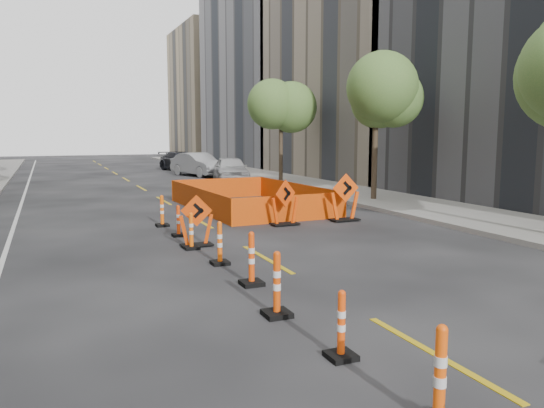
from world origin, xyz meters
name	(u,v)px	position (x,y,z in m)	size (l,w,h in m)	color
ground_plane	(356,310)	(0.00, 0.00, 0.00)	(140.00, 140.00, 0.00)	black
sidewalk_right	(385,200)	(9.00, 12.00, 0.07)	(4.00, 90.00, 0.15)	gray
bld_right_c	(384,74)	(17.00, 23.80, 7.00)	(12.00, 16.00, 14.00)	gray
bld_right_d	(286,60)	(17.00, 40.20, 10.00)	(12.00, 18.00, 20.00)	gray
bld_right_e	(226,94)	(17.00, 58.60, 8.00)	(12.00, 14.00, 16.00)	tan
tree_r_b	(376,97)	(8.40, 12.00, 4.53)	(2.80, 2.80, 5.95)	#382B1E
tree_r_c	(281,107)	(8.40, 22.00, 4.53)	(2.80, 2.80, 5.95)	#382B1E
channelizer_1	(440,377)	(-1.19, -3.45, 0.55)	(0.43, 0.43, 1.10)	#F3500A
channelizer_2	(341,324)	(-1.24, -1.61, 0.47)	(0.37, 0.37, 0.95)	#EE430A
channelizer_3	(277,284)	(-1.37, 0.24, 0.55)	(0.43, 0.43, 1.10)	#D94109
channelizer_4	(252,258)	(-1.11, 2.08, 0.54)	(0.43, 0.43, 1.08)	#EC4109
channelizer_5	(220,243)	(-1.18, 3.93, 0.50)	(0.40, 0.40, 1.00)	#F5560A
channelizer_6	(191,231)	(-1.37, 5.77, 0.48)	(0.38, 0.38, 0.97)	#FF600A
channelizer_7	(178,221)	(-1.28, 7.62, 0.46)	(0.36, 0.36, 0.92)	#EB3C09
channelizer_8	(162,211)	(-1.38, 9.46, 0.51)	(0.40, 0.40, 1.02)	#FB5D0A
chevron_sign_left	(196,221)	(-1.16, 6.04, 0.69)	(0.92, 0.55, 1.38)	#D53E09
chevron_sign_center	(285,203)	(2.35, 8.09, 0.75)	(1.00, 0.60, 1.50)	#EB4009
chevron_sign_right	(345,197)	(4.58, 8.06, 0.82)	(1.09, 0.65, 1.63)	#EF470A
safety_fence	(249,197)	(2.68, 12.27, 0.46)	(4.32, 7.36, 0.92)	#E84E0C
parked_car_near	(231,169)	(5.68, 23.46, 0.80)	(1.90, 4.72, 1.61)	#B6B5B7
parked_car_mid	(198,164)	(5.11, 28.88, 0.81)	(1.72, 4.93, 1.63)	gray
parked_car_far	(182,161)	(5.27, 34.56, 0.76)	(2.13, 5.23, 1.52)	black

